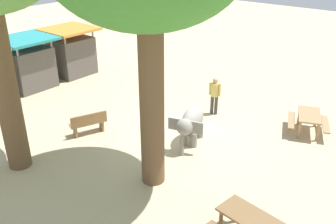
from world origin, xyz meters
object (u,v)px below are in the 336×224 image
Objects in this scene: market_stall_teal at (29,66)px; market_stall_orange at (72,54)px; elephant at (191,123)px; person_handler at (215,93)px; wooden_bench at (89,123)px; picnic_table_far at (309,119)px; feed_bucket at (147,122)px; picnic_table_near at (249,222)px.

market_stall_teal and market_stall_orange have the same top height.
elephant is 2.75m from person_handler.
market_stall_orange is at bearing 78.42° from wooden_bench.
wooden_bench is at bearing -78.37° from elephant.
elephant is 4.65m from picnic_table_far.
market_stall_orange reaches higher than wooden_bench.
feed_bucket is at bearing -12.42° from wooden_bench.
feed_bucket is at bearing -43.30° from person_handler.
picnic_table_far is 13.14m from market_stall_teal.
market_stall_orange is at bearing -119.45° from elephant.
person_handler is at bearing -28.89° from feed_bucket.
market_stall_orange is (-1.43, 12.49, 0.55)m from picnic_table_far.
wooden_bench is 0.75× the size of picnic_table_far.
market_stall_orange is 7.66m from feed_bucket.
market_stall_orange reaches higher than picnic_table_far.
elephant is 2.25m from feed_bucket.
picnic_table_far is (6.53, 0.90, 0.00)m from picnic_table_near.
market_stall_orange is (-0.57, 8.77, 0.19)m from person_handler.
person_handler is 8.79m from market_stall_orange.
market_stall_orange reaches higher than person_handler.
picnic_table_far is 6.26m from feed_bucket.
elephant is 9.69m from market_stall_orange.
picnic_table_far is at bearing -72.12° from market_stall_teal.
elephant is at bearing -29.56° from picnic_table_near.
feed_bucket is at bearing -105.78° from market_stall_orange.
elephant reaches higher than feed_bucket.
elephant is 5.24× the size of feed_bucket.
picnic_table_near is 0.67× the size of market_stall_teal.
person_handler is 7.33m from picnic_table_near.
market_stall_orange is (5.10, 13.39, 0.55)m from picnic_table_near.
picnic_table_near reaches higher than feed_bucket.
picnic_table_near is (-5.67, -4.62, -0.36)m from person_handler.
picnic_table_far is 5.40× the size of feed_bucket.
market_stall_teal reaches higher than elephant.
elephant reaches higher than picnic_table_near.
market_stall_orange is (3.96, 6.03, 0.67)m from wooden_bench.
market_stall_orange is (2.60, 0.00, 0.00)m from market_stall_teal.
person_handler is 0.64× the size of market_stall_teal.
person_handler is 3.84m from picnic_table_far.
picnic_table_near is at bearing -116.55° from feed_bucket.
feed_bucket is (1.90, -1.29, -0.31)m from wooden_bench.
wooden_bench is (-4.53, 2.74, -0.48)m from person_handler.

